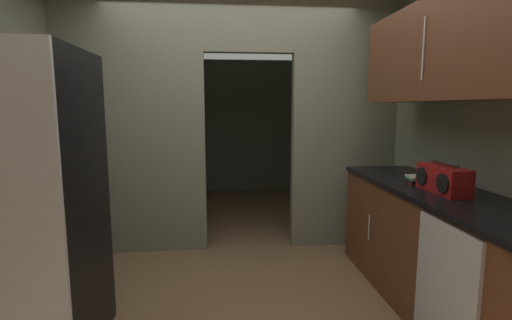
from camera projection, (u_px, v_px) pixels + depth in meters
name	position (u px, v px, depth m)	size (l,w,h in m)	color
ground	(240.00, 313.00, 2.75)	(20.00, 20.00, 0.00)	brown
kitchen_partition	(228.00, 115.00, 3.85)	(3.50, 0.12, 2.68)	gray
adjoining_room_shell	(228.00, 118.00, 5.76)	(3.50, 2.83, 2.68)	gray
refrigerator	(18.00, 208.00, 2.17)	(0.82, 0.80, 1.83)	black
lower_cabinet_run	(434.00, 250.00, 2.75)	(0.63, 2.16, 0.92)	brown
dishwasher	(444.00, 297.00, 2.12)	(0.02, 0.56, 0.86)	#B7BABC
upper_cabinet_counterside	(449.00, 49.00, 2.54)	(0.36, 1.95, 0.70)	brown
boombox	(443.00, 179.00, 2.57)	(0.17, 0.43, 0.21)	maroon
book_stack	(414.00, 180.00, 2.88)	(0.12, 0.17, 0.06)	red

